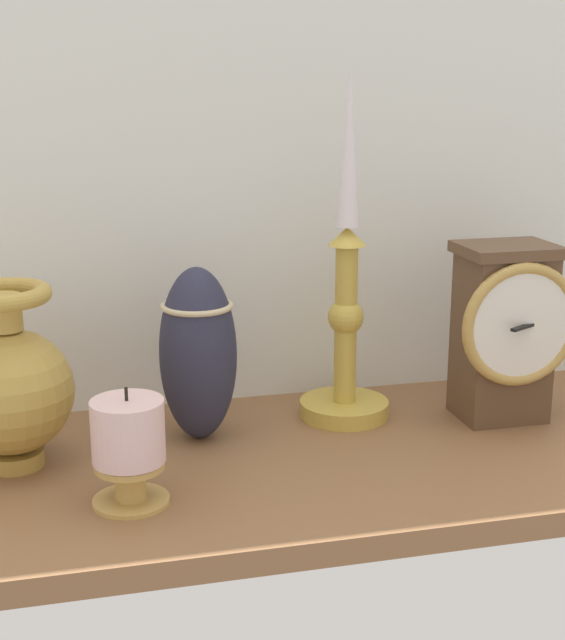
{
  "coord_description": "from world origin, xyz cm",
  "views": [
    {
      "loc": [
        -19.58,
        -81.77,
        36.6
      ],
      "look_at": [
        0.62,
        0.0,
        14.0
      ],
      "focal_mm": 50.89,
      "sensor_mm": 36.0,
      "label": 1
    }
  ],
  "objects_px": {
    "candlestick_tall_left": "(346,316)",
    "tall_ceramic_vase": "(198,353)",
    "brass_vase_bulbous": "(10,385)",
    "mantel_clock": "(505,330)",
    "pillar_candle_front": "(129,446)"
  },
  "relations": [
    {
      "from": "brass_vase_bulbous",
      "to": "tall_ceramic_vase",
      "type": "relative_size",
      "value": 0.99
    },
    {
      "from": "pillar_candle_front",
      "to": "tall_ceramic_vase",
      "type": "relative_size",
      "value": 0.59
    },
    {
      "from": "mantel_clock",
      "to": "tall_ceramic_vase",
      "type": "xyz_separation_m",
      "value": [
        -0.33,
        0.03,
        -0.01
      ]
    },
    {
      "from": "brass_vase_bulbous",
      "to": "tall_ceramic_vase",
      "type": "height_order",
      "value": "tall_ceramic_vase"
    },
    {
      "from": "mantel_clock",
      "to": "candlestick_tall_left",
      "type": "relative_size",
      "value": 0.52
    },
    {
      "from": "candlestick_tall_left",
      "to": "tall_ceramic_vase",
      "type": "bearing_deg",
      "value": -172.34
    },
    {
      "from": "candlestick_tall_left",
      "to": "tall_ceramic_vase",
      "type": "relative_size",
      "value": 2.07
    },
    {
      "from": "candlestick_tall_left",
      "to": "brass_vase_bulbous",
      "type": "distance_m",
      "value": 0.36
    },
    {
      "from": "brass_vase_bulbous",
      "to": "tall_ceramic_vase",
      "type": "bearing_deg",
      "value": 9.21
    },
    {
      "from": "candlestick_tall_left",
      "to": "pillar_candle_front",
      "type": "distance_m",
      "value": 0.3
    },
    {
      "from": "candlestick_tall_left",
      "to": "brass_vase_bulbous",
      "type": "height_order",
      "value": "candlestick_tall_left"
    },
    {
      "from": "pillar_candle_front",
      "to": "tall_ceramic_vase",
      "type": "distance_m",
      "value": 0.16
    },
    {
      "from": "mantel_clock",
      "to": "pillar_candle_front",
      "type": "relative_size",
      "value": 1.8
    },
    {
      "from": "candlestick_tall_left",
      "to": "tall_ceramic_vase",
      "type": "height_order",
      "value": "candlestick_tall_left"
    },
    {
      "from": "tall_ceramic_vase",
      "to": "candlestick_tall_left",
      "type": "bearing_deg",
      "value": 7.66
    }
  ]
}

